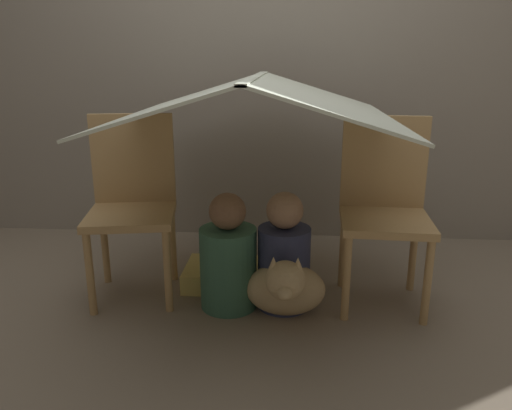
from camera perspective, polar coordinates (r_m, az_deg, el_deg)
ground_plane at (r=2.41m, az=-0.19°, el=-11.87°), size 8.80×8.80×0.00m
wall_back at (r=3.19m, az=1.30°, el=18.45°), size 7.00×0.05×2.50m
chair_left at (r=2.51m, az=-13.93°, el=0.70°), size 0.47×0.47×0.88m
chair_right at (r=2.43m, az=14.44°, el=0.15°), size 0.42×0.42×0.88m
sheet_canopy at (r=2.23m, az=-0.00°, el=12.15°), size 1.20×1.33×0.19m
person_front at (r=2.35m, az=-3.18°, el=-6.25°), size 0.27×0.27×0.56m
person_second at (r=2.35m, az=3.22°, el=-6.05°), size 0.25×0.25×0.56m
dog at (r=2.28m, az=3.38°, el=-9.33°), size 0.37×0.35×0.34m
floor_cushion at (r=2.65m, az=-3.69°, el=-7.94°), size 0.40×0.32×0.10m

